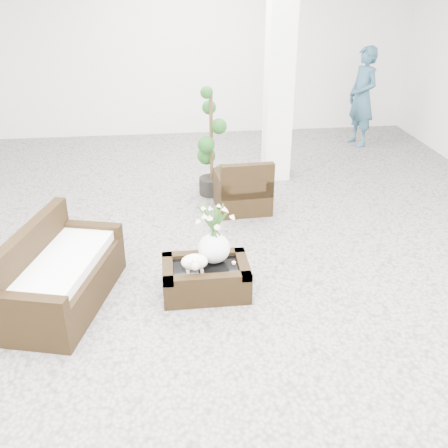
{
  "coord_description": "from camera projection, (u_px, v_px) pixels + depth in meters",
  "views": [
    {
      "loc": [
        -0.6,
        -5.04,
        3.1
      ],
      "look_at": [
        0.0,
        -0.1,
        0.62
      ],
      "focal_mm": 41.19,
      "sensor_mm": 36.0,
      "label": 1
    }
  ],
  "objects": [
    {
      "name": "ground",
      "position": [
        223.0,
        268.0,
        5.93
      ],
      "size": [
        11.0,
        11.0,
        0.0
      ],
      "primitive_type": "plane",
      "color": "gray",
      "rests_on": "ground"
    },
    {
      "name": "armchair",
      "position": [
        243.0,
        183.0,
        7.23
      ],
      "size": [
        0.77,
        0.74,
        0.77
      ],
      "primitive_type": "cube",
      "rotation": [
        0.0,
        0.0,
        3.2
      ],
      "color": "black",
      "rests_on": "ground"
    },
    {
      "name": "shopper",
      "position": [
        362.0,
        97.0,
        9.69
      ],
      "size": [
        0.59,
        0.76,
        1.85
      ],
      "primitive_type": "imported",
      "rotation": [
        0.0,
        0.0,
        -1.32
      ],
      "color": "#2D5064",
      "rests_on": "ground"
    },
    {
      "name": "topiary",
      "position": [
        211.0,
        143.0,
        7.53
      ],
      "size": [
        0.43,
        0.43,
        1.61
      ],
      "primitive_type": null,
      "color": "#163E14",
      "rests_on": "ground"
    },
    {
      "name": "column",
      "position": [
        280.0,
        68.0,
        7.76
      ],
      "size": [
        0.4,
        0.4,
        3.5
      ],
      "primitive_type": "cube",
      "color": "white",
      "rests_on": "ground"
    },
    {
      "name": "planter_narcissus",
      "position": [
        214.0,
        228.0,
        5.28
      ],
      "size": [
        0.44,
        0.44,
        0.8
      ],
      "primitive_type": null,
      "color": "white",
      "rests_on": "coffee_table"
    },
    {
      "name": "sheep_figurine",
      "position": [
        194.0,
        264.0,
        5.21
      ],
      "size": [
        0.28,
        0.23,
        0.21
      ],
      "primitive_type": "ellipsoid",
      "color": "white",
      "rests_on": "coffee_table"
    },
    {
      "name": "coffee_table",
      "position": [
        206.0,
        279.0,
        5.43
      ],
      "size": [
        0.9,
        0.6,
        0.31
      ],
      "primitive_type": "cube",
      "color": "black",
      "rests_on": "ground"
    },
    {
      "name": "tealight",
      "position": [
        234.0,
        263.0,
        5.4
      ],
      "size": [
        0.04,
        0.04,
        0.03
      ],
      "primitive_type": "cylinder",
      "color": "white",
      "rests_on": "coffee_table"
    },
    {
      "name": "loveseat",
      "position": [
        62.0,
        268.0,
        5.14
      ],
      "size": [
        1.14,
        1.7,
        0.83
      ],
      "primitive_type": "cube",
      "rotation": [
        0.0,
        0.0,
        1.3
      ],
      "color": "black",
      "rests_on": "ground"
    }
  ]
}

